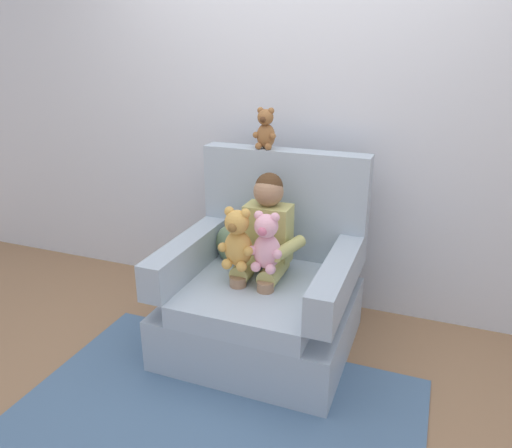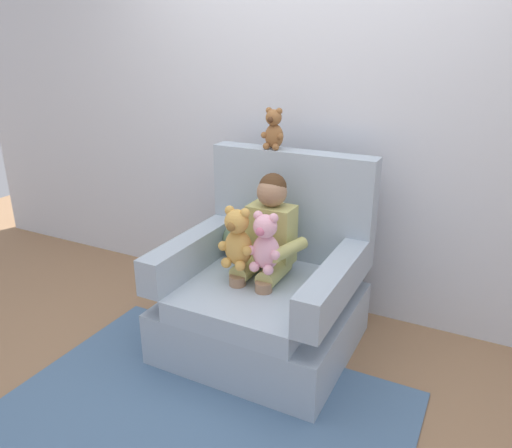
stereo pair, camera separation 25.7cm
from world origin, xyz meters
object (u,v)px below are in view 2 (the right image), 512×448
object	(u,v)px
armchair	(267,291)
plush_brown_on_backrest	(274,130)
plush_honey	(237,239)
throw_pillow	(239,245)
seated_child	(266,240)
plush_pink	(265,243)

from	to	relation	value
armchair	plush_brown_on_backrest	distance (m)	0.94
armchair	plush_honey	xyz separation A→B (m)	(-0.10, -0.16, 0.37)
plush_brown_on_backrest	throw_pillow	distance (m)	0.72
seated_child	throw_pillow	bearing A→B (deg)	151.13
plush_brown_on_backrest	seated_child	bearing A→B (deg)	-75.97
plush_honey	throw_pillow	world-z (taller)	plush_honey
seated_child	plush_brown_on_backrest	distance (m)	0.65
armchair	plush_brown_on_backrest	world-z (taller)	plush_brown_on_backrest
plush_honey	plush_brown_on_backrest	distance (m)	0.71
plush_brown_on_backrest	plush_honey	bearing A→B (deg)	-92.70
plush_pink	plush_brown_on_backrest	world-z (taller)	plush_brown_on_backrest
seated_child	plush_honey	world-z (taller)	seated_child
throw_pillow	plush_honey	bearing A→B (deg)	-62.30
plush_pink	plush_brown_on_backrest	xyz separation A→B (m)	(-0.18, 0.47, 0.51)
plush_honey	plush_brown_on_backrest	world-z (taller)	plush_brown_on_backrest
throw_pillow	plush_brown_on_backrest	bearing A→B (deg)	60.69
plush_pink	plush_brown_on_backrest	distance (m)	0.72
plush_honey	throw_pillow	bearing A→B (deg)	99.05
plush_honey	plush_pink	bearing A→B (deg)	-9.73
plush_pink	throw_pillow	xyz separation A→B (m)	(-0.30, 0.25, -0.16)
seated_child	plush_honey	bearing A→B (deg)	-122.51
plush_pink	throw_pillow	bearing A→B (deg)	132.03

